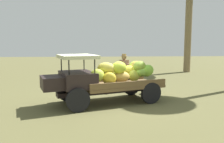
# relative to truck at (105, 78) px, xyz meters

# --- Properties ---
(ground_plane) EXTENTS (60.00, 60.00, 0.00)m
(ground_plane) POSITION_rel_truck_xyz_m (0.06, -0.07, -0.95)
(ground_plane) COLOR brown
(truck) EXTENTS (4.66, 2.87, 1.84)m
(truck) POSITION_rel_truck_xyz_m (0.00, 0.00, 0.00)
(truck) COLOR black
(truck) RESTS_ON ground
(farmer) EXTENTS (0.58, 0.55, 1.76)m
(farmer) POSITION_rel_truck_xyz_m (-0.99, -2.13, 0.05)
(farmer) COLOR #857453
(farmer) RESTS_ON ground
(wooden_crate) EXTENTS (0.61, 0.55, 0.47)m
(wooden_crate) POSITION_rel_truck_xyz_m (-2.17, -1.41, -0.71)
(wooden_crate) COLOR olive
(wooden_crate) RESTS_ON ground
(loose_banana_bunch) EXTENTS (0.72, 0.64, 0.38)m
(loose_banana_bunch) POSITION_rel_truck_xyz_m (0.70, -2.24, -0.76)
(loose_banana_bunch) COLOR #AFC44A
(loose_banana_bunch) RESTS_ON ground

